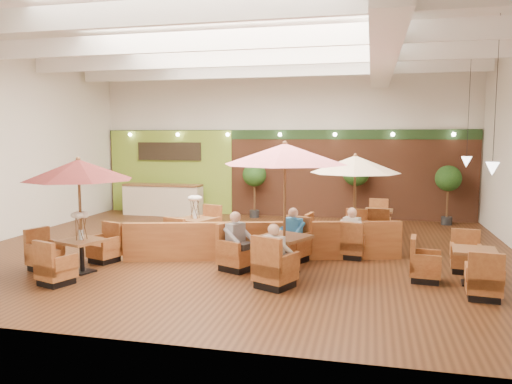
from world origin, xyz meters
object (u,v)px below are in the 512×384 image
(table_1, at_px, (281,179))
(diner_2, at_px, (237,236))
(table_2, at_px, (352,181))
(topiary_2, at_px, (448,181))
(topiary_1, at_px, (356,175))
(service_counter, at_px, (163,200))
(booth_divider, at_px, (264,241))
(diner_1, at_px, (292,230))
(table_5, at_px, (378,222))
(table_3, at_px, (195,228))
(diner_0, at_px, (275,249))
(table_4, at_px, (459,267))
(diner_3, at_px, (352,229))
(topiary_0, at_px, (254,177))
(diner_4, at_px, (353,228))
(table_0, at_px, (77,190))

(table_1, height_order, diner_2, table_1)
(table_2, xyz_separation_m, topiary_2, (3.01, 4.56, -0.34))
(table_2, bearing_deg, topiary_1, 99.47)
(service_counter, xyz_separation_m, booth_divider, (5.20, -5.95, -0.12))
(table_1, distance_m, diner_1, 1.67)
(table_1, xyz_separation_m, table_5, (2.14, 5.11, -1.71))
(table_3, bearing_deg, table_5, 51.81)
(topiary_2, bearing_deg, topiary_1, -180.00)
(diner_0, bearing_deg, table_4, 40.35)
(diner_3, bearing_deg, topiary_0, 140.47)
(topiary_1, xyz_separation_m, topiary_2, (3.05, 0.00, -0.14))
(topiary_1, bearing_deg, table_1, -100.74)
(table_1, bearing_deg, table_3, 167.61)
(service_counter, height_order, diner_4, diner_4)
(topiary_1, bearing_deg, table_0, -124.96)
(booth_divider, bearing_deg, table_2, 22.86)
(diner_0, distance_m, diner_1, 2.12)
(service_counter, height_order, diner_1, diner_1)
(topiary_0, bearing_deg, service_counter, -176.76)
(table_3, bearing_deg, topiary_1, 71.32)
(service_counter, height_order, table_2, table_2)
(table_5, distance_m, diner_3, 3.48)
(table_5, relative_size, diner_4, 3.14)
(table_2, relative_size, topiary_0, 1.26)
(table_1, distance_m, diner_3, 2.62)
(table_4, xyz_separation_m, diner_0, (-3.60, -1.09, 0.42))
(diner_0, xyz_separation_m, diner_2, (-1.06, 1.06, 0.01))
(topiary_1, height_order, diner_3, topiary_1)
(topiary_0, bearing_deg, topiary_1, -0.00)
(table_2, relative_size, diner_4, 3.17)
(service_counter, bearing_deg, table_1, -50.31)
(diner_2, bearing_deg, diner_3, 151.57)
(table_1, xyz_separation_m, table_2, (1.41, 2.64, -0.23))
(diner_2, height_order, diner_3, diner_2)
(booth_divider, bearing_deg, topiary_2, 35.36)
(topiary_0, relative_size, topiary_2, 1.00)
(diner_4, bearing_deg, table_5, 97.25)
(diner_3, xyz_separation_m, diner_4, (0.00, 0.00, 0.02))
(service_counter, distance_m, booth_divider, 7.91)
(table_1, xyz_separation_m, topiary_2, (4.42, 7.20, -0.56))
(diner_3, bearing_deg, table_4, -21.26)
(table_5, distance_m, diner_2, 6.00)
(table_0, relative_size, diner_4, 3.28)
(service_counter, height_order, booth_divider, service_counter)
(table_3, height_order, topiary_1, topiary_1)
(table_3, distance_m, diner_3, 4.23)
(topiary_2, xyz_separation_m, diner_1, (-4.34, -6.14, -0.73))
(booth_divider, relative_size, table_3, 2.41)
(table_1, bearing_deg, diner_4, 74.26)
(table_0, xyz_separation_m, diner_4, (5.80, 2.65, -1.06))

